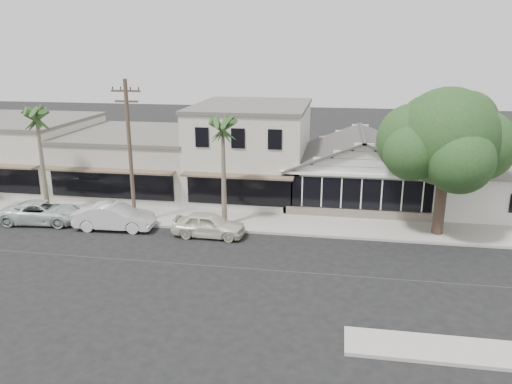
% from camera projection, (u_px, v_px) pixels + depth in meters
% --- Properties ---
extents(ground, '(140.00, 140.00, 0.00)m').
position_uv_depth(ground, '(264.00, 270.00, 25.09)').
color(ground, black).
rests_on(ground, ground).
extents(sidewalk_north, '(90.00, 3.50, 0.15)m').
position_uv_depth(sidewalk_north, '(159.00, 216.00, 32.73)').
color(sidewalk_north, '#9E9991').
rests_on(sidewalk_north, ground).
extents(corner_shop, '(10.40, 8.60, 5.10)m').
position_uv_depth(corner_shop, '(360.00, 166.00, 35.35)').
color(corner_shop, white).
rests_on(corner_shop, ground).
extents(side_cottage, '(6.00, 6.00, 3.00)m').
position_uv_depth(side_cottage, '(484.00, 191.00, 33.44)').
color(side_cottage, white).
rests_on(side_cottage, ground).
extents(row_building_near, '(8.00, 10.00, 6.50)m').
position_uv_depth(row_building_near, '(252.00, 151.00, 37.43)').
color(row_building_near, silver).
rests_on(row_building_near, ground).
extents(row_building_midnear, '(10.00, 10.00, 4.20)m').
position_uv_depth(row_building_midnear, '(139.00, 161.00, 39.19)').
color(row_building_midnear, '#BBB6A7').
rests_on(row_building_midnear, ground).
extents(row_building_midfar, '(11.00, 10.00, 5.00)m').
position_uv_depth(row_building_midfar, '(17.00, 152.00, 40.75)').
color(row_building_midfar, silver).
rests_on(row_building_midfar, ground).
extents(utility_pole, '(1.80, 0.24, 9.00)m').
position_uv_depth(utility_pole, '(130.00, 150.00, 30.10)').
color(utility_pole, brown).
rests_on(utility_pole, ground).
extents(car_0, '(4.33, 1.83, 1.46)m').
position_uv_depth(car_0, '(209.00, 225.00, 29.32)').
color(car_0, beige).
rests_on(car_0, ground).
extents(car_1, '(4.92, 1.95, 1.59)m').
position_uv_depth(car_1, '(115.00, 217.00, 30.46)').
color(car_1, silver).
rests_on(car_1, ground).
extents(car_2, '(5.27, 2.80, 1.41)m').
position_uv_depth(car_2, '(43.00, 212.00, 31.60)').
color(car_2, silver).
rests_on(car_2, ground).
extents(shade_tree, '(7.85, 7.09, 8.71)m').
position_uv_depth(shade_tree, '(445.00, 139.00, 28.30)').
color(shade_tree, '#4A3A2D').
rests_on(shade_tree, ground).
extents(palm_east, '(3.10, 3.10, 7.24)m').
position_uv_depth(palm_east, '(223.00, 128.00, 29.35)').
color(palm_east, '#726651').
rests_on(palm_east, ground).
extents(palm_mid, '(3.04, 3.04, 7.50)m').
position_uv_depth(palm_mid, '(37.00, 118.00, 31.53)').
color(palm_mid, '#726651').
rests_on(palm_mid, ground).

